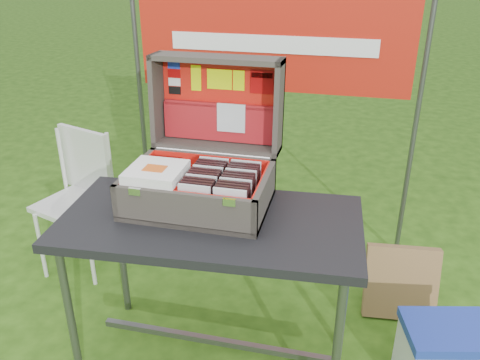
% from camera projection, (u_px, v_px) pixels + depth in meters
% --- Properties ---
extents(ground, '(80.00, 80.00, 0.00)m').
position_uv_depth(ground, '(226.00, 351.00, 2.51)').
color(ground, '#264910').
rests_on(ground, ground).
extents(table, '(1.30, 0.71, 0.79)m').
position_uv_depth(table, '(213.00, 294.00, 2.29)').
color(table, black).
rests_on(table, ground).
extents(table_top, '(1.30, 0.71, 0.04)m').
position_uv_depth(table_top, '(210.00, 223.00, 2.13)').
color(table_top, black).
rests_on(table_top, ground).
extents(table_leg_fl, '(0.04, 0.04, 0.75)m').
position_uv_depth(table_leg_fl, '(70.00, 315.00, 2.20)').
color(table_leg_fl, '#59595B').
rests_on(table_leg_fl, ground).
extents(table_leg_bl, '(0.04, 0.04, 0.75)m').
position_uv_depth(table_leg_bl, '(121.00, 251.00, 2.64)').
color(table_leg_bl, '#59595B').
rests_on(table_leg_bl, ground).
extents(table_leg_br, '(0.04, 0.04, 0.75)m').
position_uv_depth(table_leg_br, '(343.00, 282.00, 2.41)').
color(table_leg_br, '#59595B').
rests_on(table_leg_br, ground).
extents(table_brace, '(1.11, 0.03, 0.03)m').
position_uv_depth(table_brace, '(214.00, 340.00, 2.41)').
color(table_brace, '#59595B').
rests_on(table_brace, ground).
extents(suitcase, '(0.60, 0.59, 0.59)m').
position_uv_depth(suitcase, '(201.00, 138.00, 2.15)').
color(suitcase, '#3F3A34').
rests_on(suitcase, table).
extents(suitcase_base_bottom, '(0.60, 0.43, 0.02)m').
position_uv_depth(suitcase_base_bottom, '(199.00, 203.00, 2.22)').
color(suitcase_base_bottom, '#3F3A34').
rests_on(suitcase_base_bottom, table_top).
extents(suitcase_base_wall_front, '(0.60, 0.02, 0.16)m').
position_uv_depth(suitcase_base_wall_front, '(183.00, 211.00, 2.01)').
color(suitcase_base_wall_front, '#3F3A34').
rests_on(suitcase_base_wall_front, table_top).
extents(suitcase_base_wall_back, '(0.60, 0.02, 0.16)m').
position_uv_depth(suitcase_base_wall_back, '(212.00, 170.00, 2.37)').
color(suitcase_base_wall_back, '#3F3A34').
rests_on(suitcase_base_wall_back, table_top).
extents(suitcase_base_wall_left, '(0.02, 0.43, 0.16)m').
position_uv_depth(suitcase_base_wall_left, '(136.00, 182.00, 2.25)').
color(suitcase_base_wall_left, '#3F3A34').
rests_on(suitcase_base_wall_left, table_top).
extents(suitcase_base_wall_right, '(0.02, 0.43, 0.16)m').
position_uv_depth(suitcase_base_wall_right, '(264.00, 196.00, 2.13)').
color(suitcase_base_wall_right, '#3F3A34').
rests_on(suitcase_base_wall_right, table_top).
extents(suitcase_liner_floor, '(0.56, 0.38, 0.01)m').
position_uv_depth(suitcase_liner_floor, '(199.00, 200.00, 2.21)').
color(suitcase_liner_floor, red).
rests_on(suitcase_liner_floor, suitcase_base_bottom).
extents(suitcase_latch_left, '(0.05, 0.01, 0.03)m').
position_uv_depth(suitcase_latch_left, '(135.00, 192.00, 2.01)').
color(suitcase_latch_left, silver).
rests_on(suitcase_latch_left, suitcase_base_wall_front).
extents(suitcase_latch_right, '(0.05, 0.01, 0.03)m').
position_uv_depth(suitcase_latch_right, '(229.00, 202.00, 1.93)').
color(suitcase_latch_right, silver).
rests_on(suitcase_latch_right, suitcase_base_wall_front).
extents(suitcase_hinge, '(0.54, 0.02, 0.02)m').
position_uv_depth(suitcase_hinge, '(212.00, 153.00, 2.35)').
color(suitcase_hinge, silver).
rests_on(suitcase_hinge, suitcase_base_wall_back).
extents(suitcase_lid_back, '(0.60, 0.05, 0.43)m').
position_uv_depth(suitcase_lid_back, '(221.00, 100.00, 2.40)').
color(suitcase_lid_back, '#3F3A34').
rests_on(suitcase_lid_back, suitcase_base_wall_back).
extents(suitcase_lid_rim_far, '(0.60, 0.16, 0.03)m').
position_uv_depth(suitcase_lid_rim_far, '(216.00, 59.00, 2.26)').
color(suitcase_lid_rim_far, '#3F3A34').
rests_on(suitcase_lid_rim_far, suitcase_lid_back).
extents(suitcase_lid_rim_near, '(0.60, 0.16, 0.03)m').
position_uv_depth(suitcase_lid_rim_near, '(217.00, 145.00, 2.41)').
color(suitcase_lid_rim_near, '#3F3A34').
rests_on(suitcase_lid_rim_near, suitcase_lid_back).
extents(suitcase_lid_rim_left, '(0.02, 0.18, 0.44)m').
position_uv_depth(suitcase_lid_rim_left, '(158.00, 99.00, 2.40)').
color(suitcase_lid_rim_left, '#3F3A34').
rests_on(suitcase_lid_rim_left, suitcase_lid_back).
extents(suitcase_lid_rim_right, '(0.02, 0.18, 0.44)m').
position_uv_depth(suitcase_lid_rim_right, '(279.00, 108.00, 2.28)').
color(suitcase_lid_rim_right, '#3F3A34').
rests_on(suitcase_lid_rim_right, suitcase_lid_back).
extents(suitcase_lid_liner, '(0.55, 0.03, 0.38)m').
position_uv_depth(suitcase_lid_liner, '(220.00, 101.00, 2.39)').
color(suitcase_lid_liner, red).
rests_on(suitcase_lid_liner, suitcase_lid_back).
extents(suitcase_liner_wall_front, '(0.56, 0.01, 0.14)m').
position_uv_depth(suitcase_liner_wall_front, '(184.00, 207.00, 2.02)').
color(suitcase_liner_wall_front, red).
rests_on(suitcase_liner_wall_front, suitcase_base_bottom).
extents(suitcase_liner_wall_back, '(0.56, 0.01, 0.14)m').
position_uv_depth(suitcase_liner_wall_back, '(211.00, 169.00, 2.35)').
color(suitcase_liner_wall_back, red).
rests_on(suitcase_liner_wall_back, suitcase_base_bottom).
extents(suitcase_liner_wall_left, '(0.01, 0.38, 0.14)m').
position_uv_depth(suitcase_liner_wall_left, '(139.00, 180.00, 2.24)').
color(suitcase_liner_wall_left, red).
rests_on(suitcase_liner_wall_left, suitcase_base_bottom).
extents(suitcase_liner_wall_right, '(0.01, 0.38, 0.14)m').
position_uv_depth(suitcase_liner_wall_right, '(261.00, 193.00, 2.13)').
color(suitcase_liner_wall_right, red).
rests_on(suitcase_liner_wall_right, suitcase_base_bottom).
extents(suitcase_lid_pocket, '(0.54, 0.04, 0.17)m').
position_uv_depth(suitcase_lid_pocket, '(219.00, 123.00, 2.41)').
color(suitcase_lid_pocket, maroon).
rests_on(suitcase_lid_pocket, suitcase_lid_liner).
extents(suitcase_pocket_edge, '(0.53, 0.02, 0.02)m').
position_uv_depth(suitcase_pocket_edge, '(218.00, 105.00, 2.37)').
color(suitcase_pocket_edge, maroon).
rests_on(suitcase_pocket_edge, suitcase_lid_pocket).
extents(suitcase_pocket_cd, '(0.13, 0.02, 0.14)m').
position_uv_depth(suitcase_pocket_cd, '(231.00, 118.00, 2.36)').
color(suitcase_pocket_cd, silver).
rests_on(suitcase_pocket_cd, suitcase_lid_pocket).
extents(lid_sticker_cc_a, '(0.06, 0.00, 0.04)m').
position_uv_depth(lid_sticker_cc_a, '(174.00, 65.00, 2.37)').
color(lid_sticker_cc_a, '#1933B2').
rests_on(lid_sticker_cc_a, suitcase_lid_liner).
extents(lid_sticker_cc_b, '(0.06, 0.00, 0.04)m').
position_uv_depth(lid_sticker_cc_b, '(174.00, 73.00, 2.38)').
color(lid_sticker_cc_b, '#9D0607').
rests_on(lid_sticker_cc_b, suitcase_lid_liner).
extents(lid_sticker_cc_c, '(0.06, 0.00, 0.04)m').
position_uv_depth(lid_sticker_cc_c, '(174.00, 82.00, 2.40)').
color(lid_sticker_cc_c, white).
rests_on(lid_sticker_cc_c, suitcase_lid_liner).
extents(lid_sticker_cc_d, '(0.06, 0.00, 0.04)m').
position_uv_depth(lid_sticker_cc_d, '(175.00, 90.00, 2.41)').
color(lid_sticker_cc_d, black).
rests_on(lid_sticker_cc_d, suitcase_lid_liner).
extents(lid_card_neon_tall, '(0.05, 0.01, 0.12)m').
position_uv_depth(lid_card_neon_tall, '(196.00, 78.00, 2.36)').
color(lid_card_neon_tall, '#CAE502').
rests_on(lid_card_neon_tall, suitcase_lid_liner).
extents(lid_card_neon_main, '(0.12, 0.01, 0.09)m').
position_uv_depth(lid_card_neon_main, '(219.00, 79.00, 2.34)').
color(lid_card_neon_main, '#CAE502').
rests_on(lid_card_neon_main, suitcase_lid_liner).
extents(lid_card_neon_small, '(0.05, 0.01, 0.09)m').
position_uv_depth(lid_card_neon_small, '(239.00, 81.00, 2.32)').
color(lid_card_neon_small, '#CAE502').
rests_on(lid_card_neon_small, suitcase_lid_liner).
extents(lid_sticker_band, '(0.11, 0.01, 0.11)m').
position_uv_depth(lid_sticker_band, '(262.00, 82.00, 2.30)').
color(lid_sticker_band, '#9D0607').
rests_on(lid_sticker_band, suitcase_lid_liner).
extents(lid_sticker_band_bar, '(0.10, 0.00, 0.02)m').
position_uv_depth(lid_sticker_band_bar, '(262.00, 75.00, 2.29)').
color(lid_sticker_band_bar, black).
rests_on(lid_sticker_band_bar, suitcase_lid_liner).
extents(cd_left_0, '(0.13, 0.01, 0.15)m').
position_uv_depth(cd_left_0, '(195.00, 202.00, 2.03)').
color(cd_left_0, silver).
rests_on(cd_left_0, suitcase_liner_floor).
extents(cd_left_1, '(0.13, 0.01, 0.15)m').
position_uv_depth(cd_left_1, '(197.00, 200.00, 2.05)').
color(cd_left_1, black).
rests_on(cd_left_1, suitcase_liner_floor).
extents(cd_left_2, '(0.13, 0.01, 0.15)m').
position_uv_depth(cd_left_2, '(198.00, 197.00, 2.07)').
color(cd_left_2, black).
rests_on(cd_left_2, suitcase_liner_floor).
extents(cd_left_3, '(0.13, 0.01, 0.15)m').
position_uv_depth(cd_left_3, '(200.00, 195.00, 2.09)').
color(cd_left_3, black).
rests_on(cd_left_3, suitcase_liner_floor).
extents(cd_left_4, '(0.13, 0.01, 0.15)m').
position_uv_depth(cd_left_4, '(202.00, 192.00, 2.11)').
color(cd_left_4, silver).
rests_on(cd_left_4, suitcase_liner_floor).
extents(cd_left_5, '(0.13, 0.01, 0.15)m').
position_uv_depth(cd_left_5, '(203.00, 190.00, 2.13)').
color(cd_left_5, black).
rests_on(cd_left_5, suitcase_liner_floor).
extents(cd_left_6, '(0.13, 0.01, 0.15)m').
position_uv_depth(cd_left_6, '(205.00, 187.00, 2.15)').
color(cd_left_6, black).
rests_on(cd_left_6, suitcase_liner_floor).
extents(cd_left_7, '(0.13, 0.01, 0.15)m').
position_uv_depth(cd_left_7, '(207.00, 185.00, 2.17)').
color(cd_left_7, black).
rests_on(cd_left_7, suitcase_liner_floor).
extents(cd_left_8, '(0.13, 0.01, 0.15)m').
position_uv_depth(cd_left_8, '(208.00, 182.00, 2.19)').
color(cd_left_8, silver).
rests_on(cd_left_8, suitcase_liner_floor).
extents(cd_left_9, '(0.13, 0.01, 0.15)m').
position_uv_depth(cd_left_9, '(210.00, 180.00, 2.21)').
color(cd_left_9, black).
rests_on(cd_left_9, suitcase_liner_floor).
extents(cd_left_10, '(0.13, 0.01, 0.15)m').
position_uv_depth(cd_left_10, '(211.00, 178.00, 2.23)').
color(cd_left_10, black).
rests_on(cd_left_10, suitcase_liner_floor).
extents(cd_left_11, '(0.13, 0.01, 0.15)m').
position_uv_depth(cd_left_11, '(213.00, 176.00, 2.26)').
color(cd_left_11, black).
rests_on(cd_left_11, suitcase_liner_floor).
extents(cd_left_12, '(0.13, 0.01, 0.15)m').
position_uv_depth(cd_left_12, '(214.00, 174.00, 2.28)').
color(cd_left_12, silver).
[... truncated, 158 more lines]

